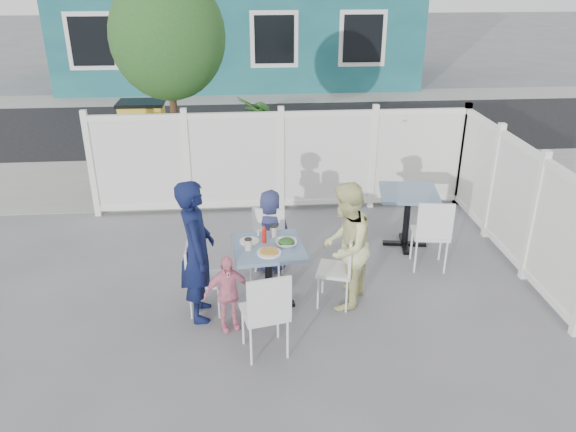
{
  "coord_description": "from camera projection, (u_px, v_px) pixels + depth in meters",
  "views": [
    {
      "loc": [
        -0.46,
        -5.9,
        3.65
      ],
      "look_at": [
        0.01,
        -0.02,
        0.98
      ],
      "focal_mm": 35.0,
      "sensor_mm": 36.0,
      "label": 1
    }
  ],
  "objects": [
    {
      "name": "ketchup_bottle",
      "position": [
        264.0,
        236.0,
        6.21
      ],
      "size": [
        0.05,
        0.05,
        0.17
      ],
      "primitive_type": "cylinder",
      "color": "#B3190E",
      "rests_on": "main_table"
    },
    {
      "name": "chair_back",
      "position": [
        267.0,
        239.0,
        6.94
      ],
      "size": [
        0.47,
        0.46,
        0.89
      ],
      "rotation": [
        0.0,
        0.0,
        2.94
      ],
      "color": "white",
      "rests_on": "ground"
    },
    {
      "name": "potted_shrub_a",
      "position": [
        261.0,
        147.0,
        9.35
      ],
      "size": [
        1.28,
        1.28,
        1.68
      ],
      "primitive_type": "imported",
      "rotation": [
        0.0,
        0.0,
        2.08
      ],
      "color": "#1F441B",
      "rests_on": "ground"
    },
    {
      "name": "boy",
      "position": [
        270.0,
        231.0,
        7.1
      ],
      "size": [
        0.61,
        0.48,
        1.09
      ],
      "primitive_type": "imported",
      "rotation": [
        0.0,
        0.0,
        2.86
      ],
      "color": "navy",
      "rests_on": "ground"
    },
    {
      "name": "near_sidewalk",
      "position": [
        271.0,
        179.0,
        10.35
      ],
      "size": [
        24.0,
        2.6,
        0.01
      ],
      "primitive_type": "cube",
      "color": "gray",
      "rests_on": "ground"
    },
    {
      "name": "utility_cabinet",
      "position": [
        145.0,
        143.0,
        10.08
      ],
      "size": [
        0.75,
        0.54,
        1.38
      ],
      "primitive_type": "cube",
      "rotation": [
        0.0,
        0.0,
        -0.01
      ],
      "color": "gold",
      "rests_on": "ground"
    },
    {
      "name": "spare_table",
      "position": [
        408.0,
        204.0,
        7.68
      ],
      "size": [
        0.88,
        0.88,
        0.81
      ],
      "rotation": [
        0.0,
        0.0,
        -0.16
      ],
      "color": "slate",
      "rests_on": "ground"
    },
    {
      "name": "pepper_shaker",
      "position": [
        264.0,
        232.0,
        6.41
      ],
      "size": [
        0.03,
        0.03,
        0.07
      ],
      "primitive_type": "cylinder",
      "color": "black",
      "rests_on": "main_table"
    },
    {
      "name": "plate_side",
      "position": [
        250.0,
        241.0,
        6.25
      ],
      "size": [
        0.22,
        0.22,
        0.02
      ],
      "primitive_type": "cylinder",
      "color": "white",
      "rests_on": "main_table"
    },
    {
      "name": "coffee_cup_b",
      "position": [
        274.0,
        231.0,
        6.36
      ],
      "size": [
        0.08,
        0.08,
        0.12
      ],
      "primitive_type": "cylinder",
      "color": "beige",
      "rests_on": "main_table"
    },
    {
      "name": "man",
      "position": [
        197.0,
        251.0,
        6.05
      ],
      "size": [
        0.44,
        0.62,
        1.62
      ],
      "primitive_type": "imported",
      "rotation": [
        0.0,
        0.0,
        1.66
      ],
      "color": "#0D143A",
      "rests_on": "ground"
    },
    {
      "name": "fence_right",
      "position": [
        512.0,
        202.0,
        7.34
      ],
      "size": [
        0.08,
        3.66,
        1.6
      ],
      "rotation": [
        0.0,
        0.0,
        1.57
      ],
      "color": "white",
      "rests_on": "ground"
    },
    {
      "name": "tree",
      "position": [
        168.0,
        37.0,
        8.71
      ],
      "size": [
        1.8,
        1.62,
        3.59
      ],
      "color": "#382316",
      "rests_on": "ground"
    },
    {
      "name": "plate_main",
      "position": [
        269.0,
        253.0,
        6.01
      ],
      "size": [
        0.26,
        0.26,
        0.02
      ],
      "primitive_type": "cylinder",
      "color": "white",
      "rests_on": "main_table"
    },
    {
      "name": "potted_shrub_b",
      "position": [
        375.0,
        152.0,
        9.45
      ],
      "size": [
        1.61,
        1.5,
        1.45
      ],
      "primitive_type": "imported",
      "rotation": [
        0.0,
        0.0,
        5.94
      ],
      "color": "#1F441B",
      "rests_on": "ground"
    },
    {
      "name": "fence_back",
      "position": [
        281.0,
        163.0,
        8.76
      ],
      "size": [
        5.86,
        0.08,
        1.6
      ],
      "color": "white",
      "rests_on": "ground"
    },
    {
      "name": "far_sidewalk",
      "position": [
        259.0,
        98.0,
        16.52
      ],
      "size": [
        24.0,
        1.6,
        0.01
      ],
      "primitive_type": "cube",
      "color": "gray",
      "rests_on": "ground"
    },
    {
      "name": "chair_left",
      "position": [
        198.0,
        273.0,
        6.25
      ],
      "size": [
        0.37,
        0.39,
        0.84
      ],
      "rotation": [
        0.0,
        0.0,
        -1.59
      ],
      "color": "white",
      "rests_on": "ground"
    },
    {
      "name": "chair_near",
      "position": [
        267.0,
        309.0,
        5.48
      ],
      "size": [
        0.52,
        0.5,
        0.96
      ],
      "rotation": [
        0.0,
        0.0,
        0.21
      ],
      "color": "white",
      "rests_on": "ground"
    },
    {
      "name": "coffee_cup_a",
      "position": [
        248.0,
        245.0,
        6.07
      ],
      "size": [
        0.08,
        0.08,
        0.12
      ],
      "primitive_type": "cylinder",
      "color": "beige",
      "rests_on": "main_table"
    },
    {
      "name": "salt_shaker",
      "position": [
        259.0,
        233.0,
        6.37
      ],
      "size": [
        0.03,
        0.03,
        0.07
      ],
      "primitive_type": "cylinder",
      "color": "white",
      "rests_on": "main_table"
    },
    {
      "name": "main_table",
      "position": [
        268.0,
        260.0,
        6.24
      ],
      "size": [
        0.84,
        0.84,
        0.8
      ],
      "rotation": [
        0.0,
        0.0,
        0.1
      ],
      "color": "slate",
      "rests_on": "ground"
    },
    {
      "name": "chair_right",
      "position": [
        342.0,
        264.0,
        6.38
      ],
      "size": [
        0.49,
        0.5,
        0.89
      ],
      "rotation": [
        0.0,
        0.0,
        1.28
      ],
      "color": "white",
      "rests_on": "ground"
    },
    {
      "name": "salad_bowl",
      "position": [
        286.0,
        243.0,
        6.17
      ],
      "size": [
        0.23,
        0.23,
        0.06
      ],
      "primitive_type": "imported",
      "color": "white",
      "rests_on": "main_table"
    },
    {
      "name": "street",
      "position": [
        263.0,
        126.0,
        13.71
      ],
      "size": [
        24.0,
        5.0,
        0.01
      ],
      "primitive_type": "cube",
      "color": "black",
      "rests_on": "ground"
    },
    {
      "name": "toddler",
      "position": [
        227.0,
        293.0,
        5.96
      ],
      "size": [
        0.56,
        0.36,
        0.88
      ],
      "primitive_type": "imported",
      "rotation": [
        0.0,
        0.0,
        0.3
      ],
      "color": "pink",
      "rests_on": "ground"
    },
    {
      "name": "woman",
      "position": [
        345.0,
        246.0,
        6.28
      ],
      "size": [
        0.81,
        0.89,
        1.49
      ],
      "primitive_type": "imported",
      "rotation": [
        0.0,
        0.0,
        -1.99
      ],
      "color": "#D9D750",
      "rests_on": "ground"
    },
    {
      "name": "ground",
      "position": [
        287.0,
        287.0,
        6.9
      ],
      "size": [
        80.0,
        80.0,
        0.0
      ],
      "primitive_type": "plane",
      "color": "slate"
    },
    {
      "name": "chair_spare",
      "position": [
        432.0,
        230.0,
        7.08
      ],
      "size": [
        0.5,
        0.48,
        0.98
      ],
      "rotation": [
        0.0,
        0.0,
        -0.14
      ],
      "color": "white",
      "rests_on": "ground"
    }
  ]
}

